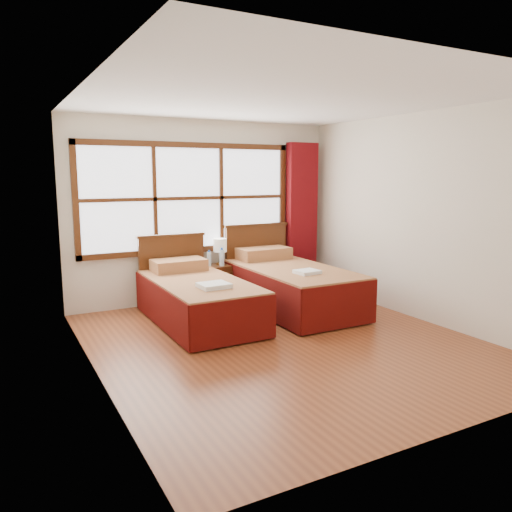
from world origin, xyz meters
TOP-DOWN VIEW (x-y plane):
  - floor at (0.00, 0.00)m, footprint 4.50×4.50m
  - ceiling at (0.00, 0.00)m, footprint 4.50×4.50m
  - wall_back at (0.00, 2.25)m, footprint 4.00×0.00m
  - wall_left at (-2.00, 0.00)m, footprint 0.00×4.50m
  - wall_right at (2.00, 0.00)m, footprint 0.00×4.50m
  - window at (-0.25, 2.21)m, footprint 3.16×0.06m
  - curtain at (1.60, 2.11)m, footprint 0.50×0.16m
  - bed_left at (-0.55, 1.20)m, footprint 1.04×2.06m
  - bed_right at (0.80, 1.20)m, footprint 1.12×2.18m
  - nightstand at (0.09, 1.99)m, footprint 0.40×0.40m
  - towels_left at (-0.54, 0.68)m, footprint 0.35×0.31m
  - towels_right at (0.75, 0.67)m, footprint 0.31×0.27m
  - lamp at (0.15, 2.04)m, footprint 0.19×0.19m
  - bottle_near at (-0.05, 1.98)m, footprint 0.06×0.06m
  - bottle_far at (0.12, 1.91)m, footprint 0.07×0.07m

SIDE VIEW (x-z plane):
  - floor at x=0.00m, z-range 0.00..0.00m
  - nightstand at x=0.09m, z-range 0.00..0.54m
  - bed_left at x=-0.55m, z-range -0.20..0.81m
  - bed_right at x=0.80m, z-range -0.21..0.88m
  - towels_left at x=-0.54m, z-range 0.54..0.59m
  - towels_right at x=0.75m, z-range 0.59..0.63m
  - bottle_near at x=-0.05m, z-range 0.53..0.76m
  - bottle_far at x=0.12m, z-range 0.53..0.79m
  - lamp at x=0.15m, z-range 0.62..0.99m
  - curtain at x=1.60m, z-range 0.02..2.32m
  - wall_back at x=0.00m, z-range -0.70..3.30m
  - wall_left at x=-2.00m, z-range -0.95..3.55m
  - wall_right at x=2.00m, z-range -0.95..3.55m
  - window at x=-0.25m, z-range 0.72..2.28m
  - ceiling at x=0.00m, z-range 2.60..2.60m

